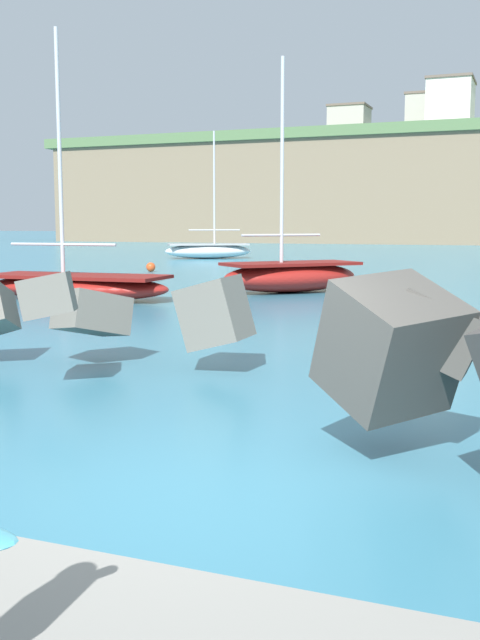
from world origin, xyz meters
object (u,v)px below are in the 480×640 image
at_px(boat_mid_left, 208,250).
at_px(station_building_annex, 349,127).
at_px(boat_near_left, 291,275).
at_px(boat_near_centre, 76,285).
at_px(station_building_east, 432,116).
at_px(mooring_buoy_inner, 151,267).
at_px(station_building_central, 450,106).

xyz_separation_m(boat_mid_left, station_building_annex, (-5.95, 64.01, 15.70)).
height_order(boat_near_left, station_building_annex, station_building_annex).
xyz_separation_m(boat_near_left, boat_near_centre, (-5.16, -4.75, -0.12)).
bearing_deg(station_building_east, boat_near_centre, -89.53).
relative_size(boat_mid_left, station_building_annex, 1.36).
relative_size(mooring_buoy_inner, station_building_central, 0.06).
relative_size(station_building_east, station_building_annex, 1.12).
bearing_deg(boat_mid_left, station_building_east, 83.57).
xyz_separation_m(station_building_east, station_building_annex, (-12.48, 6.12, -0.04)).
bearing_deg(station_building_annex, boat_near_left, -77.85).
bearing_deg(station_building_annex, station_building_central, -39.47).
bearing_deg(station_building_annex, mooring_buoy_inner, -83.43).
xyz_separation_m(station_building_central, station_building_annex, (-15.53, 12.79, -0.20)).
height_order(boat_near_centre, station_building_central, station_building_central).
height_order(boat_near_centre, station_building_annex, station_building_annex).
height_order(boat_mid_left, mooring_buoy_inner, boat_mid_left).
distance_m(station_building_central, station_building_annex, 20.12).
xyz_separation_m(mooring_buoy_inner, station_building_central, (6.62, 64.60, 16.24)).
bearing_deg(station_building_central, mooring_buoy_inner, -95.85).
distance_m(mooring_buoy_inner, station_building_annex, 79.53).
xyz_separation_m(boat_mid_left, station_building_central, (9.58, 51.22, 15.90)).
xyz_separation_m(boat_near_left, station_building_annex, (-18.33, 85.16, 15.69)).
bearing_deg(boat_near_left, station_building_central, 92.22).
distance_m(station_building_east, station_building_annex, 13.90).
bearing_deg(boat_near_centre, mooring_buoy_inner, 108.79).
bearing_deg(boat_mid_left, station_building_annex, 95.31).
xyz_separation_m(boat_near_centre, station_building_east, (-0.69, 83.78, 15.85)).
bearing_deg(boat_near_centre, station_building_central, 88.25).
height_order(station_building_east, station_building_annex, station_building_east).
xyz_separation_m(boat_near_left, boat_mid_left, (-12.39, 21.15, -0.01)).
height_order(station_building_central, station_building_annex, station_building_central).
distance_m(boat_mid_left, station_building_east, 60.34).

